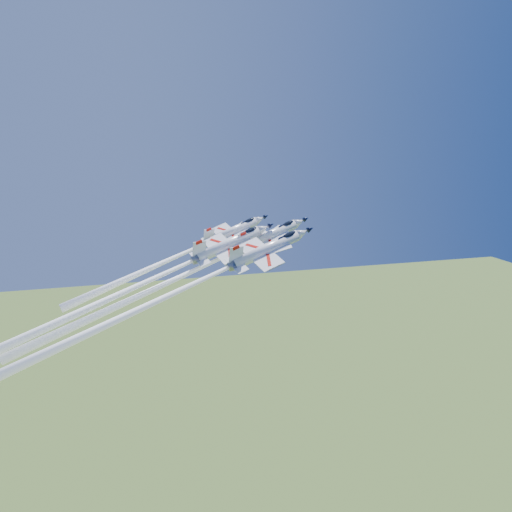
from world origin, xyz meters
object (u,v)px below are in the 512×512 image
object	(u,v)px
jet_lead	(175,279)
jet_right	(158,301)
jet_slot	(126,291)
jet_left	(176,257)

from	to	relation	value
jet_lead	jet_right	bearing A→B (deg)	-40.26
jet_slot	jet_left	bearing A→B (deg)	114.86
jet_lead	jet_slot	bearing A→B (deg)	-95.10
jet_left	jet_right	size ratio (longest dim) A/B	0.69
jet_left	jet_slot	size ratio (longest dim) A/B	0.70
jet_left	jet_right	distance (m)	16.48
jet_slot	jet_lead	bearing A→B (deg)	84.90
jet_left	jet_slot	distance (m)	13.75
jet_left	jet_right	bearing A→B (deg)	-32.80
jet_lead	jet_slot	distance (m)	9.38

